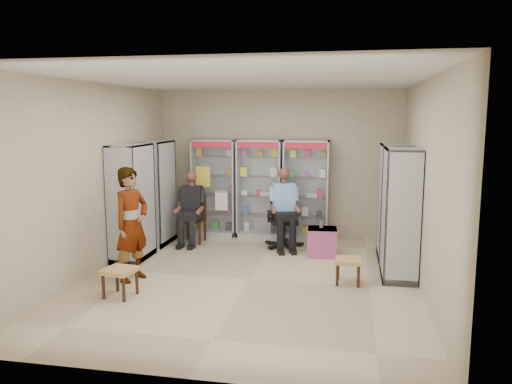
% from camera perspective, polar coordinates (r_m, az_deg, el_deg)
% --- Properties ---
extents(floor, '(6.00, 6.00, 0.00)m').
position_cam_1_polar(floor, '(7.78, -0.65, -9.90)').
color(floor, '#C3B087').
rests_on(floor, ground).
extents(room_shell, '(5.02, 6.02, 3.01)m').
position_cam_1_polar(room_shell, '(7.39, -0.68, 4.73)').
color(room_shell, '#BFB08E').
rests_on(room_shell, ground).
extents(cabinet_back_left, '(0.90, 0.50, 2.00)m').
position_cam_1_polar(cabinet_back_left, '(10.43, -4.70, 0.52)').
color(cabinet_back_left, '#ABAFB2').
rests_on(cabinet_back_left, floor).
extents(cabinet_back_mid, '(0.90, 0.50, 2.00)m').
position_cam_1_polar(cabinet_back_mid, '(10.22, 0.44, 0.38)').
color(cabinet_back_mid, '#AEB0B6').
rests_on(cabinet_back_mid, floor).
extents(cabinet_back_right, '(0.90, 0.50, 2.00)m').
position_cam_1_polar(cabinet_back_right, '(10.10, 5.75, 0.23)').
color(cabinet_back_right, '#B7B9BF').
rests_on(cabinet_back_right, floor).
extents(cabinet_right_far, '(0.90, 0.50, 2.00)m').
position_cam_1_polar(cabinet_right_far, '(8.98, 15.52, -1.10)').
color(cabinet_right_far, '#A3A5AA').
rests_on(cabinet_right_far, floor).
extents(cabinet_right_near, '(0.90, 0.50, 2.00)m').
position_cam_1_polar(cabinet_right_near, '(7.90, 16.16, -2.44)').
color(cabinet_right_near, silver).
rests_on(cabinet_right_near, floor).
extents(cabinet_left_far, '(0.90, 0.50, 2.00)m').
position_cam_1_polar(cabinet_left_far, '(9.86, -11.36, -0.10)').
color(cabinet_left_far, silver).
rests_on(cabinet_left_far, floor).
extents(cabinet_left_near, '(0.90, 0.50, 2.00)m').
position_cam_1_polar(cabinet_left_near, '(8.86, -14.02, -1.17)').
color(cabinet_left_near, silver).
rests_on(cabinet_left_near, floor).
extents(wooden_chair, '(0.42, 0.42, 0.94)m').
position_cam_1_polar(wooden_chair, '(9.91, -7.18, -3.07)').
color(wooden_chair, black).
rests_on(wooden_chair, floor).
extents(seated_customer, '(0.44, 0.60, 1.34)m').
position_cam_1_polar(seated_customer, '(9.82, -7.30, -1.99)').
color(seated_customer, black).
rests_on(seated_customer, floor).
extents(office_chair, '(0.76, 0.76, 1.12)m').
position_cam_1_polar(office_chair, '(9.48, 3.20, -2.99)').
color(office_chair, black).
rests_on(office_chair, floor).
extents(seated_shopkeeper, '(0.63, 0.76, 1.43)m').
position_cam_1_polar(seated_shopkeeper, '(9.40, 3.16, -2.14)').
color(seated_shopkeeper, '#6AA4D3').
rests_on(seated_shopkeeper, floor).
extents(pink_trunk, '(0.55, 0.53, 0.50)m').
position_cam_1_polar(pink_trunk, '(9.04, 7.56, -5.67)').
color(pink_trunk, '#A54272').
rests_on(pink_trunk, floor).
extents(tea_glass, '(0.07, 0.07, 0.10)m').
position_cam_1_polar(tea_glass, '(9.03, 7.47, -3.74)').
color(tea_glass, '#5E2D08').
rests_on(tea_glass, pink_trunk).
extents(woven_stool_a, '(0.39, 0.39, 0.38)m').
position_cam_1_polar(woven_stool_a, '(7.65, 10.48, -8.87)').
color(woven_stool_a, olive).
rests_on(woven_stool_a, floor).
extents(woven_stool_b, '(0.46, 0.46, 0.40)m').
position_cam_1_polar(woven_stool_b, '(7.25, -15.25, -9.94)').
color(woven_stool_b, '#A67346').
rests_on(woven_stool_b, floor).
extents(standing_man, '(0.61, 0.74, 1.73)m').
position_cam_1_polar(standing_man, '(7.75, -14.04, -3.59)').
color(standing_man, '#979799').
rests_on(standing_man, floor).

